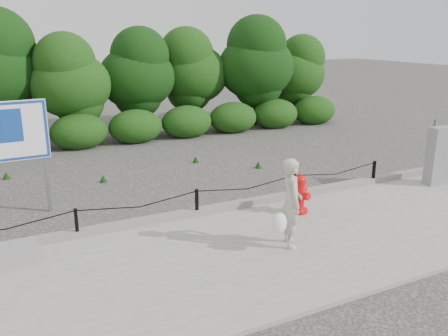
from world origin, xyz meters
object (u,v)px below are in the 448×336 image
utility_cabinet (438,156)px  concrete_block (4,257)px  advertising_sign (9,137)px  pedestrian (291,204)px  fire_hydrant (299,194)px

utility_cabinet → concrete_block: bearing=-174.2°
concrete_block → utility_cabinet: (10.21, -0.14, 0.57)m
concrete_block → utility_cabinet: size_ratio=0.67×
concrete_block → advertising_sign: size_ratio=0.44×
pedestrian → utility_cabinet: (5.46, 1.33, -0.06)m
fire_hydrant → utility_cabinet: size_ratio=0.53×
concrete_block → advertising_sign: bearing=81.2°
advertising_sign → pedestrian: bearing=-44.3°
fire_hydrant → pedestrian: (-1.14, -1.29, 0.39)m
fire_hydrant → advertising_sign: 6.25m
utility_cabinet → advertising_sign: size_ratio=0.65×
utility_cabinet → advertising_sign: advertising_sign is taller
pedestrian → advertising_sign: bearing=68.4°
fire_hydrant → utility_cabinet: (4.32, 0.04, 0.33)m
pedestrian → concrete_block: 5.01m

